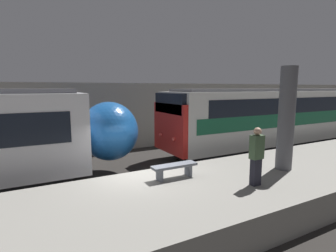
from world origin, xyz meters
name	(u,v)px	position (x,y,z in m)	size (l,w,h in m)	color
ground_plane	(139,196)	(0.00, 0.00, 0.00)	(120.00, 120.00, 0.00)	#282623
platform	(168,208)	(0.00, -2.17, 0.46)	(40.00, 4.33, 0.92)	gray
station_rear_barrier	(92,118)	(0.00, 7.01, 2.03)	(50.00, 0.15, 4.06)	#9E998E
support_pillar_near	(286,119)	(4.61, -2.22, 2.71)	(0.55, 0.55, 3.58)	#56565B
train_boxy	(308,116)	(13.37, 2.79, 1.90)	(21.57, 3.01, 3.71)	black
person_waiting	(256,155)	(2.53, -2.89, 1.83)	(0.38, 0.24, 1.72)	black
platform_bench	(174,168)	(0.73, -1.24, 1.26)	(1.50, 0.40, 0.45)	slate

